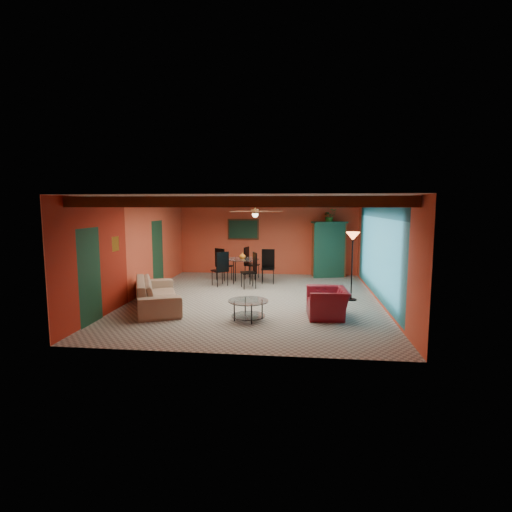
# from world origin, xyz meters

# --- Properties ---
(room) EXTENTS (6.52, 8.01, 2.71)m
(room) POSITION_xyz_m (0.00, 0.11, 2.36)
(room) COLOR gray
(room) RESTS_ON ground
(sofa) EXTENTS (1.87, 2.64, 0.72)m
(sofa) POSITION_xyz_m (-2.31, -1.16, 0.36)
(sofa) COLOR #92755E
(sofa) RESTS_ON ground
(armchair) EXTENTS (0.95, 1.07, 0.65)m
(armchair) POSITION_xyz_m (1.83, -1.53, 0.33)
(armchair) COLOR maroon
(armchair) RESTS_ON ground
(coffee_table) EXTENTS (1.18, 1.18, 0.45)m
(coffee_table) POSITION_xyz_m (0.08, -1.98, 0.23)
(coffee_table) COLOR silver
(coffee_table) RESTS_ON ground
(dining_table) EXTENTS (2.24, 2.24, 1.11)m
(dining_table) POSITION_xyz_m (-0.67, 2.18, 0.55)
(dining_table) COLOR silver
(dining_table) RESTS_ON ground
(armoire) EXTENTS (1.19, 0.81, 1.90)m
(armoire) POSITION_xyz_m (2.20, 3.70, 0.95)
(armoire) COLOR brown
(armoire) RESTS_ON ground
(floor_lamp) EXTENTS (0.43, 0.43, 1.84)m
(floor_lamp) POSITION_xyz_m (2.56, 0.18, 0.92)
(floor_lamp) COLOR black
(floor_lamp) RESTS_ON ground
(ceiling_fan) EXTENTS (1.50, 1.50, 0.44)m
(ceiling_fan) POSITION_xyz_m (0.00, 0.00, 2.36)
(ceiling_fan) COLOR #472614
(ceiling_fan) RESTS_ON ceiling
(painting) EXTENTS (1.05, 0.03, 0.65)m
(painting) POSITION_xyz_m (-0.90, 3.96, 1.65)
(painting) COLOR black
(painting) RESTS_ON wall_back
(potted_plant) EXTENTS (0.56, 0.53, 0.50)m
(potted_plant) POSITION_xyz_m (2.20, 3.70, 2.15)
(potted_plant) COLOR #26661E
(potted_plant) RESTS_ON armoire
(vase) EXTENTS (0.25, 0.25, 0.21)m
(vase) POSITION_xyz_m (-0.67, 2.18, 1.21)
(vase) COLOR orange
(vase) RESTS_ON dining_table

